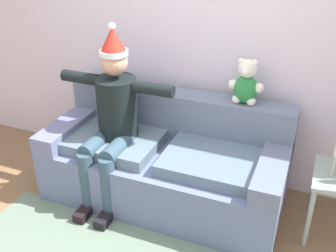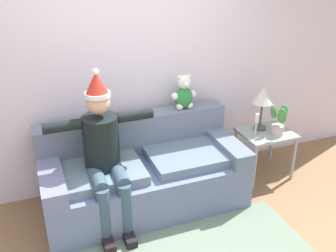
# 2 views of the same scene
# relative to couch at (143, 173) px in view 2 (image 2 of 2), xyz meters

# --- Properties ---
(back_wall) EXTENTS (7.00, 0.10, 2.70)m
(back_wall) POSITION_rel_couch_xyz_m (0.00, 0.54, 1.00)
(back_wall) COLOR silver
(back_wall) RESTS_ON ground_plane
(couch) EXTENTS (2.06, 0.93, 0.89)m
(couch) POSITION_rel_couch_xyz_m (0.00, 0.00, 0.00)
(couch) COLOR slate
(couch) RESTS_ON ground_plane
(person_seated) EXTENTS (1.02, 0.77, 1.55)m
(person_seated) POSITION_rel_couch_xyz_m (-0.42, -0.17, 0.44)
(person_seated) COLOR black
(person_seated) RESTS_ON ground_plane
(teddy_bear) EXTENTS (0.29, 0.17, 0.38)m
(teddy_bear) POSITION_rel_couch_xyz_m (0.58, 0.29, 0.71)
(teddy_bear) COLOR #2B833F
(teddy_bear) RESTS_ON couch
(side_table) EXTENTS (0.59, 0.50, 0.56)m
(side_table) POSITION_rel_couch_xyz_m (1.50, 0.00, 0.13)
(side_table) COLOR #91A39F
(side_table) RESTS_ON ground_plane
(table_lamp) EXTENTS (0.24, 0.24, 0.51)m
(table_lamp) POSITION_rel_couch_xyz_m (1.48, 0.10, 0.61)
(table_lamp) COLOR #434F4A
(table_lamp) RESTS_ON side_table
(potted_plant) EXTENTS (0.25, 0.25, 0.37)m
(potted_plant) POSITION_rel_couch_xyz_m (1.57, -0.10, 0.40)
(potted_plant) COLOR #BCA9A1
(potted_plant) RESTS_ON side_table
(candle_tall) EXTENTS (0.04, 0.04, 0.26)m
(candle_tall) POSITION_rel_couch_xyz_m (1.34, -0.02, 0.39)
(candle_tall) COLOR beige
(candle_tall) RESTS_ON side_table
(candle_short) EXTENTS (0.04, 0.04, 0.20)m
(candle_short) POSITION_rel_couch_xyz_m (1.67, 0.04, 0.35)
(candle_short) COLOR beige
(candle_short) RESTS_ON side_table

